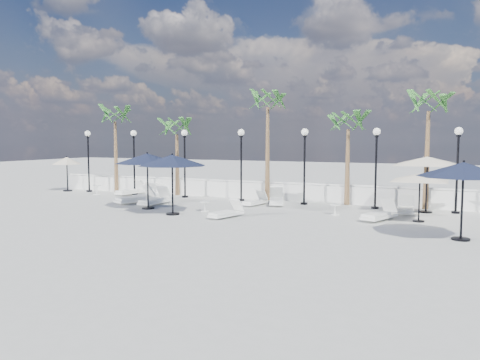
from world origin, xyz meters
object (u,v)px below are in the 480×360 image
at_px(lounger_1, 136,198).
at_px(lounger_3, 151,195).
at_px(lounger_5, 255,201).
at_px(parasol_navy_mid, 172,161).
at_px(lounger_6, 226,213).
at_px(parasol_navy_right, 463,170).
at_px(parasol_navy_left, 147,159).
at_px(lounger_7, 406,208).
at_px(parasol_cream_small, 67,161).
at_px(lounger_4, 276,200).
at_px(parasol_cream_sq_b, 420,174).
at_px(lounger_8, 380,214).
at_px(lounger_0, 131,191).
at_px(lounger_2, 155,200).
at_px(parasol_cream_sq_a, 428,157).

relative_size(lounger_1, lounger_3, 1.03).
xyz_separation_m(lounger_5, parasol_navy_mid, (-2.22, -4.12, 2.16)).
bearing_deg(lounger_6, parasol_navy_right, 10.44).
bearing_deg(lounger_6, lounger_5, 109.56).
relative_size(lounger_6, parasol_navy_left, 0.60).
relative_size(lounger_7, parasol_cream_small, 0.88).
height_order(lounger_4, lounger_6, lounger_4).
xyz_separation_m(lounger_4, lounger_7, (6.22, -0.25, -0.02)).
bearing_deg(lounger_3, parasol_navy_mid, -30.37).
height_order(lounger_5, lounger_6, lounger_6).
bearing_deg(parasol_cream_small, parasol_cream_sq_b, -7.12).
bearing_deg(parasol_navy_left, lounger_1, 142.20).
bearing_deg(lounger_5, lounger_8, -6.76).
relative_size(lounger_0, parasol_navy_mid, 0.69).
bearing_deg(lounger_7, lounger_4, 175.52).
height_order(lounger_2, parasol_cream_sq_a, parasol_cream_sq_a).
bearing_deg(parasol_cream_small, parasol_cream_sq_a, 0.00).
relative_size(lounger_4, parasol_cream_sq_a, 0.39).
relative_size(lounger_0, lounger_7, 1.06).
height_order(lounger_0, parasol_navy_right, parasol_navy_right).
bearing_deg(lounger_2, parasol_cream_small, 160.89).
bearing_deg(parasol_cream_small, lounger_8, -8.46).
xyz_separation_m(lounger_5, lounger_7, (7.10, 0.40, 0.03)).
relative_size(lounger_1, lounger_5, 1.29).
xyz_separation_m(lounger_5, parasol_cream_small, (-13.38, 1.06, 1.70)).
height_order(lounger_5, parasol_cream_small, parasol_cream_small).
xyz_separation_m(lounger_7, parasol_navy_right, (2.12, -5.06, 2.06)).
bearing_deg(lounger_1, parasol_cream_small, -179.80).
relative_size(lounger_8, parasol_cream_sq_a, 0.39).
relative_size(lounger_6, lounger_7, 0.94).
distance_m(lounger_0, lounger_5, 8.51).
bearing_deg(lounger_6, parasol_cream_small, 175.53).
distance_m(lounger_0, parasol_navy_right, 18.69).
height_order(parasol_navy_left, parasol_navy_right, parasol_navy_left).
height_order(parasol_navy_right, parasol_cream_sq_a, parasol_cream_sq_a).
bearing_deg(parasol_cream_sq_b, lounger_6, -162.88).
height_order(parasol_navy_right, parasol_cream_sq_b, parasol_navy_right).
xyz_separation_m(lounger_6, parasol_navy_right, (8.94, -0.78, 2.09)).
bearing_deg(parasol_cream_sq_a, parasol_navy_right, -76.88).
height_order(lounger_5, lounger_8, lounger_8).
distance_m(lounger_3, parasol_navy_right, 15.92).
bearing_deg(lounger_3, lounger_0, 162.73).
xyz_separation_m(lounger_3, parasol_cream_sq_b, (13.73, -1.16, 1.68)).
xyz_separation_m(lounger_8, parasol_cream_sq_a, (1.63, 2.92, 2.26)).
bearing_deg(parasol_navy_left, parasol_cream_small, 155.43).
relative_size(parasol_cream_sq_b, parasol_cream_small, 1.87).
xyz_separation_m(lounger_2, parasol_cream_sq_a, (12.58, 2.96, 2.25)).
height_order(lounger_0, lounger_1, lounger_1).
height_order(lounger_0, parasol_cream_small, parasol_cream_small).
height_order(lounger_5, parasol_navy_left, parasol_navy_left).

